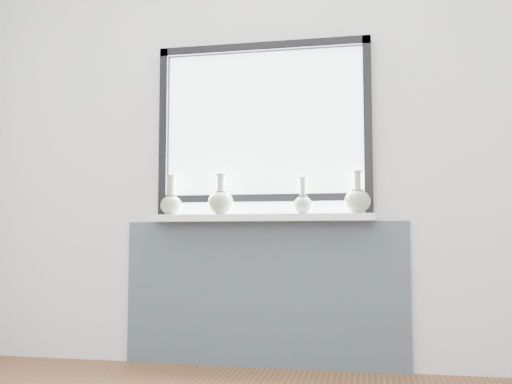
% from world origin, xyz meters
% --- Properties ---
extents(back_wall, '(3.60, 0.02, 2.60)m').
position_xyz_m(back_wall, '(0.00, 1.81, 1.30)').
color(back_wall, silver).
rests_on(back_wall, ground).
extents(apron_panel, '(1.70, 0.03, 0.86)m').
position_xyz_m(apron_panel, '(0.00, 1.78, 0.43)').
color(apron_panel, '#424957').
rests_on(apron_panel, ground).
extents(windowsill, '(1.32, 0.18, 0.04)m').
position_xyz_m(windowsill, '(0.00, 1.71, 0.88)').
color(windowsill, white).
rests_on(windowsill, apron_panel).
extents(window, '(1.30, 0.06, 1.05)m').
position_xyz_m(window, '(0.00, 1.77, 1.44)').
color(window, black).
rests_on(window, windowsill).
extents(vase_a, '(0.13, 0.13, 0.25)m').
position_xyz_m(vase_a, '(-0.56, 1.71, 0.97)').
color(vase_a, gray).
rests_on(vase_a, windowsill).
extents(vase_b, '(0.15, 0.15, 0.24)m').
position_xyz_m(vase_b, '(-0.24, 1.69, 0.98)').
color(vase_b, gray).
rests_on(vase_b, windowsill).
extents(vase_c, '(0.11, 0.11, 0.21)m').
position_xyz_m(vase_c, '(0.25, 1.72, 0.97)').
color(vase_c, gray).
rests_on(vase_c, windowsill).
extents(vase_d, '(0.15, 0.15, 0.25)m').
position_xyz_m(vase_d, '(0.56, 1.71, 0.98)').
color(vase_d, gray).
rests_on(vase_d, windowsill).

